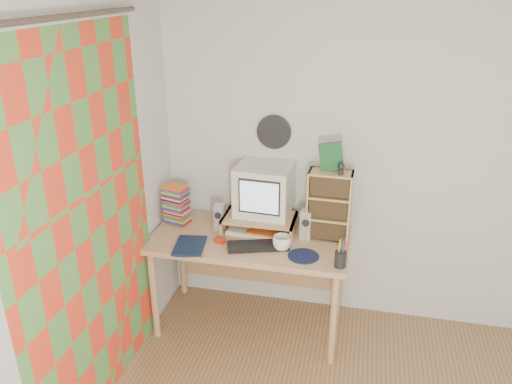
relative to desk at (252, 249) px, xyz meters
The scene contains 20 objects.
back_wall 1.25m from the desk, 16.59° to the left, with size 3.50×3.50×0.00m, color silver.
left_wall 1.73m from the desk, 116.51° to the right, with size 3.50×3.50×0.00m, color silver.
curtain 1.29m from the desk, 125.22° to the right, with size 2.20×2.20×0.00m, color red.
wall_disc 0.87m from the desk, 70.78° to the left, with size 0.25×0.25×0.02m, color black.
desk is the anchor object (origin of this frame).
monitor_riser 0.24m from the desk, 36.34° to the left, with size 0.52×0.30×0.12m.
crt_monitor 0.45m from the desk, 52.24° to the left, with size 0.38×0.38×0.36m, color silver.
speaker_left 0.34m from the desk, behind, with size 0.07×0.07×0.20m, color silver.
speaker_right 0.46m from the desk, ahead, with size 0.08×0.08×0.21m, color silver.
keyboard 0.27m from the desk, 65.56° to the right, with size 0.42×0.14×0.03m, color black.
dvd_stack 0.64m from the desk, behind, with size 0.17×0.12×0.24m, color brown, non-canonical shape.
cd_rack 0.66m from the desk, ahead, with size 0.30×0.16×0.50m, color tan.
mug 0.37m from the desk, 36.88° to the right, with size 0.13×0.13×0.10m, color white.
diary 0.58m from the desk, 145.87° to the right, with size 0.25×0.18×0.05m, color #101C3B.
mousepad 0.50m from the desk, 31.42° to the right, with size 0.21×0.21×0.00m, color black.
pen_cup 0.76m from the desk, 26.39° to the right, with size 0.08×0.08×0.15m, color black, non-canonical shape.
papers 0.17m from the desk, 29.21° to the left, with size 0.33×0.24×0.04m, color white, non-canonical shape.
red_box 0.31m from the desk, 133.19° to the right, with size 0.07×0.04×0.04m, color #AA2812.
game_box 0.91m from the desk, ahead, with size 0.15×0.03×0.20m, color #185427.
webcam 0.91m from the desk, ahead, with size 0.05×0.05×0.08m, color black, non-canonical shape.
Camera 1 is at (-0.30, -1.68, 2.44)m, focal length 35.00 mm.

